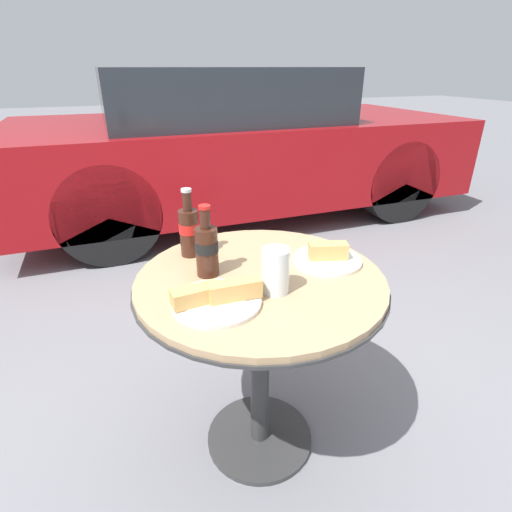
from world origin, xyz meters
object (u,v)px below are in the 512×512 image
Objects in this scene: cola_bottle_left at (207,248)px; lunch_plate_far at (327,257)px; drinking_glass at (275,273)px; bistro_table at (260,316)px; cola_bottle_right at (189,230)px; lunch_plate_near at (217,298)px; parked_car at (235,145)px.

lunch_plate_far is at bearing -8.01° from cola_bottle_left.
cola_bottle_left is 1.70× the size of drinking_glass.
cola_bottle_left reaches higher than bistro_table.
bistro_table is at bearing -53.99° from cola_bottle_right.
cola_bottle_left is at bearing 83.01° from lunch_plate_near.
bistro_table is 0.29m from lunch_plate_far.
cola_bottle_right reaches higher than cola_bottle_left.
cola_bottle_left is 0.22m from drinking_glass.
bistro_table is 0.36m from cola_bottle_right.
bistro_table is 0.28m from cola_bottle_left.
drinking_glass is at bearing 3.01° from lunch_plate_near.
cola_bottle_right is 2.51m from parked_car.
lunch_plate_far is (0.24, 0.01, 0.16)m from bistro_table.
cola_bottle_right is at bearing -111.29° from parked_car.
parked_car is (0.89, 2.49, -0.17)m from cola_bottle_left.
lunch_plate_far is (0.40, 0.12, -0.00)m from lunch_plate_near.
cola_bottle_left is at bearing -109.68° from parked_car.
drinking_glass is at bearing -47.60° from cola_bottle_left.
drinking_glass is 0.18m from lunch_plate_near.
lunch_plate_far is at bearing 16.70° from lunch_plate_near.
parked_car is (0.74, 2.65, -0.14)m from drinking_glass.
lunch_plate_near is at bearing -96.99° from cola_bottle_left.
lunch_plate_far is (0.23, 0.11, -0.04)m from drinking_glass.
cola_bottle_right is 0.36m from drinking_glass.
drinking_glass is (0.01, -0.10, 0.20)m from bistro_table.
drinking_glass is (0.17, -0.32, -0.03)m from cola_bottle_right.
bistro_table is 5.91× the size of drinking_glass.
lunch_plate_near is at bearing -163.30° from lunch_plate_far.
drinking_glass reaches higher than lunch_plate_near.
bistro_table is 2.66m from parked_car.
lunch_plate_far is (0.40, -0.21, -0.07)m from cola_bottle_right.
cola_bottle_left reaches higher than drinking_glass.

